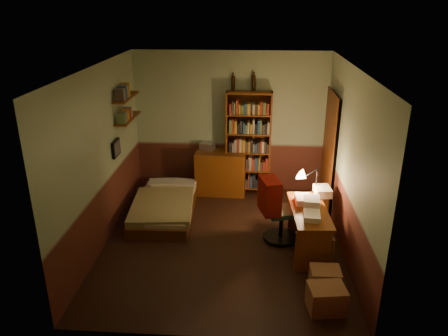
# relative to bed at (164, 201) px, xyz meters

# --- Properties ---
(floor) EXTENTS (3.50, 4.00, 0.02)m
(floor) POSITION_rel_bed_xyz_m (1.05, -0.80, -0.27)
(floor) COLOR black
(floor) RESTS_ON ground
(ceiling) EXTENTS (3.50, 4.00, 0.02)m
(ceiling) POSITION_rel_bed_xyz_m (1.05, -0.80, 2.35)
(ceiling) COLOR silver
(ceiling) RESTS_ON wall_back
(wall_back) EXTENTS (3.50, 0.02, 2.60)m
(wall_back) POSITION_rel_bed_xyz_m (1.05, 1.21, 1.04)
(wall_back) COLOR #90A580
(wall_back) RESTS_ON ground
(wall_left) EXTENTS (0.02, 4.00, 2.60)m
(wall_left) POSITION_rel_bed_xyz_m (-0.71, -0.80, 1.04)
(wall_left) COLOR #90A580
(wall_left) RESTS_ON ground
(wall_right) EXTENTS (0.02, 4.00, 2.60)m
(wall_right) POSITION_rel_bed_xyz_m (2.81, -0.80, 1.04)
(wall_right) COLOR #90A580
(wall_right) RESTS_ON ground
(wall_front) EXTENTS (3.50, 0.02, 2.60)m
(wall_front) POSITION_rel_bed_xyz_m (1.05, -2.81, 1.04)
(wall_front) COLOR #90A580
(wall_front) RESTS_ON ground
(doorway) EXTENTS (0.06, 0.90, 2.00)m
(doorway) POSITION_rel_bed_xyz_m (2.77, 0.50, 0.74)
(doorway) COLOR black
(doorway) RESTS_ON ground
(door_trim) EXTENTS (0.02, 0.98, 2.08)m
(door_trim) POSITION_rel_bed_xyz_m (2.73, 0.50, 0.74)
(door_trim) COLOR #4A230B
(door_trim) RESTS_ON ground
(bed) EXTENTS (0.99, 1.77, 0.52)m
(bed) POSITION_rel_bed_xyz_m (0.00, 0.00, 0.00)
(bed) COLOR olive
(bed) RESTS_ON ground
(dresser) EXTENTS (0.93, 0.49, 0.81)m
(dresser) POSITION_rel_bed_xyz_m (0.88, 0.96, 0.15)
(dresser) COLOR #65300F
(dresser) RESTS_ON ground
(mini_stereo) EXTENTS (0.30, 0.26, 0.13)m
(mini_stereo) POSITION_rel_bed_xyz_m (0.62, 1.09, 0.62)
(mini_stereo) COLOR #B2B2B7
(mini_stereo) RESTS_ON dresser
(bookshelf) EXTENTS (0.82, 0.28, 1.91)m
(bookshelf) POSITION_rel_bed_xyz_m (1.38, 1.05, 0.70)
(bookshelf) COLOR #65300F
(bookshelf) RESTS_ON ground
(bottle_left) EXTENTS (0.09, 0.09, 0.26)m
(bottle_left) POSITION_rel_bed_xyz_m (1.09, 1.16, 1.78)
(bottle_left) COLOR black
(bottle_left) RESTS_ON bookshelf
(bottle_right) EXTENTS (0.09, 0.09, 0.27)m
(bottle_right) POSITION_rel_bed_xyz_m (1.45, 1.16, 1.79)
(bottle_right) COLOR black
(bottle_right) RESTS_ON bookshelf
(desk) EXTENTS (0.56, 1.23, 0.64)m
(desk) POSITION_rel_bed_xyz_m (2.29, -0.92, 0.06)
(desk) COLOR #65300F
(desk) RESTS_ON ground
(paper_stack) EXTENTS (0.26, 0.34, 0.13)m
(paper_stack) POSITION_rel_bed_xyz_m (2.54, -0.41, 0.45)
(paper_stack) COLOR silver
(paper_stack) RESTS_ON desk
(desk_lamp) EXTENTS (0.23, 0.23, 0.61)m
(desk_lamp) POSITION_rel_bed_xyz_m (2.45, -0.32, 0.69)
(desk_lamp) COLOR black
(desk_lamp) RESTS_ON desk
(office_chair) EXTENTS (0.64, 0.59, 1.06)m
(office_chair) POSITION_rel_bed_xyz_m (1.92, -0.67, 0.27)
(office_chair) COLOR #305441
(office_chair) RESTS_ON ground
(red_jacket) EXTENTS (0.32, 0.48, 0.52)m
(red_jacket) POSITION_rel_bed_xyz_m (1.86, -0.67, 1.06)
(red_jacket) COLOR maroon
(red_jacket) RESTS_ON office_chair
(wall_shelf_lower) EXTENTS (0.20, 0.90, 0.03)m
(wall_shelf_lower) POSITION_rel_bed_xyz_m (-0.59, 0.30, 1.34)
(wall_shelf_lower) COLOR #65300F
(wall_shelf_lower) RESTS_ON wall_left
(wall_shelf_upper) EXTENTS (0.20, 0.90, 0.03)m
(wall_shelf_upper) POSITION_rel_bed_xyz_m (-0.59, 0.30, 1.69)
(wall_shelf_upper) COLOR #65300F
(wall_shelf_upper) RESTS_ON wall_left
(framed_picture) EXTENTS (0.04, 0.32, 0.26)m
(framed_picture) POSITION_rel_bed_xyz_m (-0.67, -0.20, 0.99)
(framed_picture) COLOR black
(framed_picture) RESTS_ON wall_left
(cardboard_box_a) EXTENTS (0.46, 0.39, 0.32)m
(cardboard_box_a) POSITION_rel_bed_xyz_m (2.37, -2.26, -0.10)
(cardboard_box_a) COLOR #9B6943
(cardboard_box_a) RESTS_ON ground
(cardboard_box_b) EXTENTS (0.38, 0.31, 0.26)m
(cardboard_box_b) POSITION_rel_bed_xyz_m (2.42, -1.82, -0.13)
(cardboard_box_b) COLOR #9B6943
(cardboard_box_b) RESTS_ON ground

